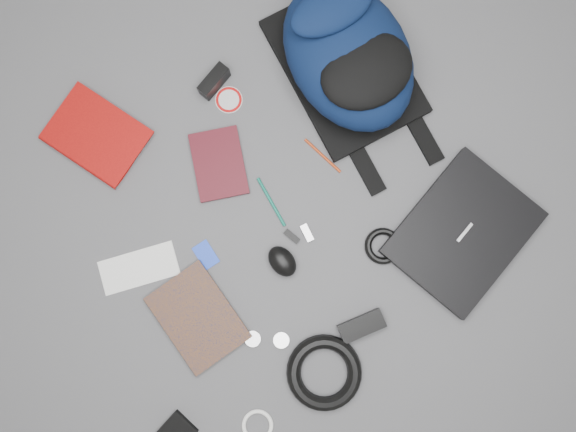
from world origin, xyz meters
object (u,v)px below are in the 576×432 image
backpack (348,55)px  power_brick (362,326)px  laptop (463,233)px  comic_book (170,338)px  dvd_case (219,164)px  mouse (282,261)px  textbook_red (77,164)px  compact_camera (214,81)px  pouch (177,432)px

backpack → power_brick: size_ratio=3.96×
laptop → comic_book: 0.89m
dvd_case → mouse: size_ratio=2.11×
backpack → mouse: backpack is taller
backpack → power_brick: backpack is taller
backpack → textbook_red: 0.84m
textbook_red → mouse: bearing=-81.7°
backpack → laptop: size_ratio=1.32×
compact_camera → pouch: size_ratio=1.22×
comic_book → mouse: size_ratio=2.76×
mouse → pouch: mouse is taller
dvd_case → compact_camera: bearing=81.9°
laptop → mouse: mouse is taller
power_brick → pouch: size_ratio=1.54×
textbook_red → compact_camera: bearing=-25.2°
laptop → compact_camera: size_ratio=3.78×
comic_book → compact_camera: size_ratio=2.58×
power_brick → dvd_case: bearing=108.5°
laptop → textbook_red: bearing=119.7°
backpack → dvd_case: size_ratio=2.53×
comic_book → mouse: (0.38, 0.03, 0.01)m
textbook_red → comic_book: bearing=-117.2°
laptop → power_brick: (-0.38, -0.09, -0.00)m
comic_book → pouch: 0.26m
mouse → power_brick: (0.11, -0.27, -0.01)m
textbook_red → compact_camera: (0.46, 0.01, 0.01)m
textbook_red → mouse: (0.38, -0.54, 0.01)m
pouch → laptop: bearing=5.0°
textbook_red → mouse: mouse is taller
comic_book → mouse: 0.39m
comic_book → pouch: size_ratio=3.15×
laptop → compact_camera: compact_camera is taller
backpack → pouch: (-0.93, -0.68, -0.10)m
textbook_red → compact_camera: 0.47m
textbook_red → compact_camera: size_ratio=2.63×
laptop → dvd_case: (-0.51, 0.52, -0.01)m
laptop → power_brick: bearing=172.0°
textbook_red → power_brick: size_ratio=2.09×
laptop → dvd_case: 0.73m
mouse → pouch: bearing=-160.0°
laptop → pouch: size_ratio=4.61×
backpack → textbook_red: size_ratio=1.90×
dvd_case → comic_book: bearing=-116.4°
backpack → power_brick: 0.76m
backpack → compact_camera: 0.39m
dvd_case → pouch: (-0.47, -0.61, 0.00)m
dvd_case → pouch: 0.77m
laptop → mouse: bearing=138.9°
backpack → compact_camera: backpack is taller
pouch → mouse: bearing=28.8°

